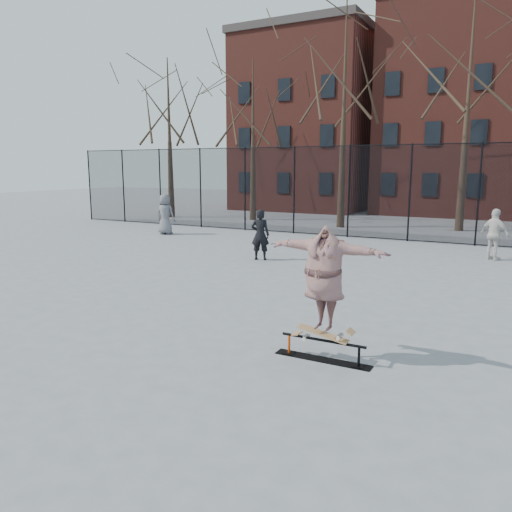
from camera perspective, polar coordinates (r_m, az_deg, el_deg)
The scene contains 10 objects.
ground at distance 10.25m, azimuth -5.14°, elevation -7.28°, with size 100.00×100.00×0.00m, color slate.
skate_rail at distance 8.22m, azimuth 7.64°, elevation -10.79°, with size 1.60×0.25×0.35m.
skateboard at distance 8.13m, azimuth 7.66°, elevation -9.02°, with size 0.90×0.21×0.11m, color #96633C, non-canonical shape.
skater at distance 7.89m, azimuth 7.81°, elevation -2.98°, with size 2.03×0.55×1.65m, color #693B93.
bystander_grey at distance 23.28m, azimuth -10.32°, elevation 4.72°, with size 0.90×0.59×1.84m, color slate.
bystander_black at distance 16.55m, azimuth 0.48°, elevation 2.44°, with size 0.61×0.40×1.68m, color black.
bystander_white at distance 18.31m, azimuth 25.62°, elevation 2.23°, with size 1.00×0.42×1.71m, color silver.
fence at distance 21.85m, azimuth 14.04°, elevation 7.21°, with size 34.03×0.07×4.00m.
tree_row at distance 26.27m, azimuth 16.44°, elevation 19.17°, with size 33.66×7.46×10.67m.
rowhouses at distance 34.59m, azimuth 21.15°, elevation 14.48°, with size 29.00×7.00×13.00m.
Camera 1 is at (5.43, -8.14, 3.07)m, focal length 35.00 mm.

